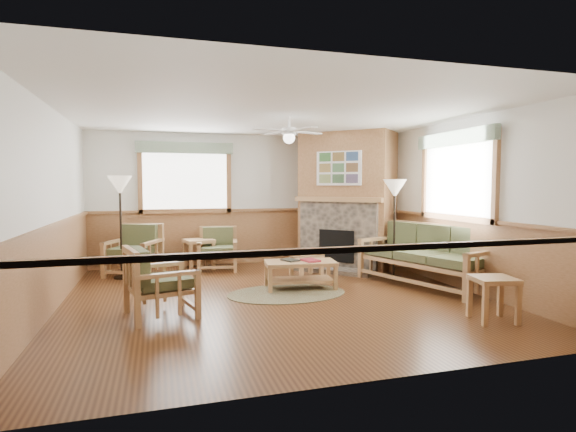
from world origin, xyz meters
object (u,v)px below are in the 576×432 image
object	(u,v)px
floor_lamp_right	(394,229)
armchair_back_left	(133,250)
end_table_sofa	(493,299)
footstool	(306,265)
armchair_back_right	(218,249)
end_table_chairs	(199,254)
sofa	(424,255)
armchair_left	(161,281)
coffee_table	(300,275)
floor_lamp_left	(121,227)

from	to	relation	value
floor_lamp_right	armchair_back_left	bearing A→B (deg)	160.52
end_table_sofa	footstool	xyz separation A→B (m)	(-1.34, 3.17, -0.06)
armchair_back_right	end_table_chairs	world-z (taller)	armchair_back_right
sofa	armchair_back_right	xyz separation A→B (m)	(-3.09, 2.31, -0.09)
armchair_back_left	armchair_left	size ratio (longest dim) A/B	1.05
armchair_back_left	coffee_table	world-z (taller)	armchair_back_left
end_table_sofa	floor_lamp_right	bearing A→B (deg)	87.67
end_table_chairs	footstool	size ratio (longest dim) A/B	1.21
sofa	end_table_chairs	world-z (taller)	sofa
armchair_left	end_table_sofa	size ratio (longest dim) A/B	1.64
armchair_back_left	armchair_back_right	size ratio (longest dim) A/B	1.12
armchair_back_right	footstool	size ratio (longest dim) A/B	1.69
end_table_chairs	floor_lamp_left	bearing A→B (deg)	-160.38
footstool	floor_lamp_right	world-z (taller)	floor_lamp_right
end_table_chairs	footstool	xyz separation A→B (m)	(1.81, -1.26, -0.08)
armchair_back_left	armchair_back_right	world-z (taller)	armchair_back_left
end_table_sofa	floor_lamp_right	xyz separation A→B (m)	(0.11, 2.58, 0.61)
armchair_left	footstool	world-z (taller)	armchair_left
armchair_left	footstool	xyz separation A→B (m)	(2.55, 1.82, -0.23)
sofa	end_table_sofa	distance (m)	1.98
floor_lamp_right	armchair_back_right	bearing A→B (deg)	150.18
coffee_table	end_table_chairs	size ratio (longest dim) A/B	1.87
footstool	floor_lamp_left	world-z (taller)	floor_lamp_left
floor_lamp_right	floor_lamp_left	bearing A→B (deg)	163.80
armchair_back_left	armchair_back_right	bearing A→B (deg)	27.86
armchair_left	coffee_table	distance (m)	2.35
armchair_left	coffee_table	size ratio (longest dim) A/B	0.80
coffee_table	armchair_back_right	bearing A→B (deg)	125.59
armchair_left	coffee_table	bearing A→B (deg)	-79.97
armchair_back_left	footstool	bearing A→B (deg)	6.44
armchair_back_left	armchair_left	bearing A→B (deg)	-56.04
armchair_back_right	end_table_chairs	distance (m)	0.41
floor_lamp_left	armchair_back_right	bearing A→B (deg)	10.18
sofa	armchair_back_left	size ratio (longest dim) A/B	2.35
coffee_table	floor_lamp_left	xyz separation A→B (m)	(-2.80, 1.65, 0.69)
armchair_back_left	end_table_sofa	xyz separation A→B (m)	(4.35, -4.16, -0.19)
armchair_back_left	floor_lamp_right	xyz separation A→B (m)	(4.45, -1.58, 0.42)
armchair_back_left	floor_lamp_left	size ratio (longest dim) A/B	0.51
sofa	end_table_sofa	bearing A→B (deg)	-27.44
armchair_back_left	footstool	distance (m)	3.18
end_table_sofa	floor_lamp_right	distance (m)	2.66
armchair_back_left	floor_lamp_left	world-z (taller)	floor_lamp_left
end_table_chairs	end_table_sofa	world-z (taller)	end_table_chairs
sofa	floor_lamp_right	world-z (taller)	floor_lamp_right
sofa	armchair_back_left	world-z (taller)	sofa
sofa	footstool	distance (m)	2.07
coffee_table	footstool	distance (m)	0.97
footstool	armchair_back_left	bearing A→B (deg)	161.81
end_table_chairs	floor_lamp_right	xyz separation A→B (m)	(3.25, -1.85, 0.59)
armchair_left	coffee_table	xyz separation A→B (m)	(2.15, 0.93, -0.22)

